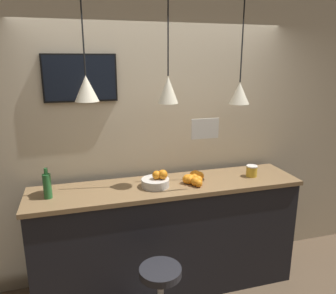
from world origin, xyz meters
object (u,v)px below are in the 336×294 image
fruit_bowl (157,181)px  mounted_tv (80,78)px  juice_bottle (47,185)px  spread_jar (252,171)px

fruit_bowl → mounted_tv: (-0.59, 0.36, 0.88)m
juice_bottle → mounted_tv: bearing=47.7°
fruit_bowl → mounted_tv: 1.12m
juice_bottle → fruit_bowl: bearing=-0.1°
juice_bottle → spread_jar: bearing=0.0°
fruit_bowl → spread_jar: size_ratio=2.31×
fruit_bowl → spread_jar: (0.95, 0.00, -0.00)m
fruit_bowl → spread_jar: 0.95m
mounted_tv → fruit_bowl: bearing=-31.3°
spread_jar → juice_bottle: bearing=-180.0°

